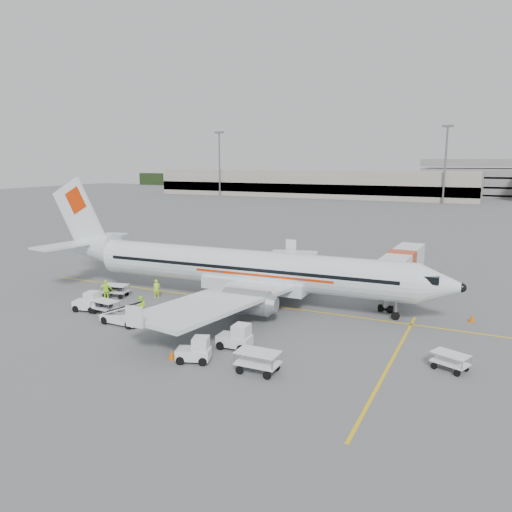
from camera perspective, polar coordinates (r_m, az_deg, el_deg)
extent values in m
plane|color=#56595B|center=(43.88, -1.14, -5.32)|extent=(360.00, 360.00, 0.00)
cube|color=yellow|center=(43.88, -1.14, -5.32)|extent=(44.00, 0.20, 0.01)
cube|color=yellow|center=(32.42, 15.14, -11.67)|extent=(0.20, 20.00, 0.01)
cone|color=#E55601|center=(42.06, 23.44, -6.48)|extent=(0.41, 0.41, 0.67)
cone|color=#E55601|center=(55.06, 9.33, -1.78)|extent=(0.40, 0.40, 0.66)
cone|color=#E55601|center=(32.15, -9.61, -11.00)|extent=(0.41, 0.41, 0.66)
imported|color=#AAE821|center=(45.89, -11.28, -3.70)|extent=(0.74, 0.72, 1.71)
imported|color=#AAE821|center=(40.88, -13.00, -5.63)|extent=(1.00, 0.95, 1.63)
imported|color=#AAE821|center=(36.84, -9.94, -7.25)|extent=(0.71, 1.16, 1.74)
imported|color=#AAE821|center=(46.09, -16.74, -3.78)|extent=(1.18, 0.98, 1.89)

